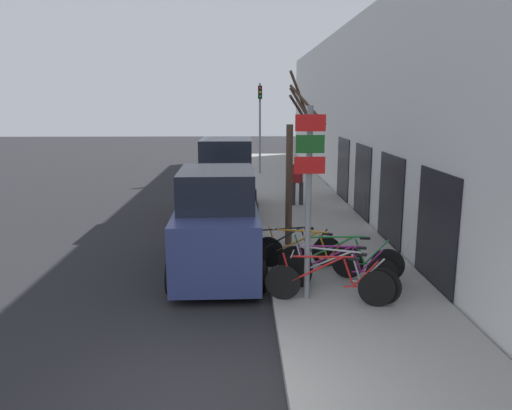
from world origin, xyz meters
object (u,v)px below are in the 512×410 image
(signpost, at_px, (309,194))
(traffic_light, at_px, (260,116))
(bicycle_3, at_px, (341,261))
(parked_car_0, at_px, (217,225))
(bicycle_1, at_px, (338,275))
(pedestrian_near, at_px, (298,178))
(street_tree, at_px, (292,168))
(bicycle_2, at_px, (339,268))
(bicycle_4, at_px, (307,254))
(parked_car_1, at_px, (227,182))
(bicycle_5, at_px, (290,250))
(bicycle_0, at_px, (329,282))

(signpost, bearing_deg, traffic_light, 90.87)
(bicycle_3, relative_size, parked_car_0, 0.59)
(bicycle_1, xyz_separation_m, traffic_light, (-0.85, 16.62, 2.50))
(pedestrian_near, distance_m, street_tree, 5.10)
(bicycle_2, xyz_separation_m, bicycle_4, (-0.52, 0.82, 0.03))
(parked_car_0, bearing_deg, traffic_light, 83.07)
(signpost, relative_size, parked_car_1, 0.80)
(bicycle_2, distance_m, parked_car_0, 2.85)
(parked_car_0, bearing_deg, bicycle_5, -8.53)
(bicycle_3, relative_size, parked_car_1, 0.58)
(signpost, relative_size, bicycle_5, 1.52)
(bicycle_3, distance_m, parked_car_1, 7.08)
(pedestrian_near, xyz_separation_m, street_tree, (-0.71, -4.95, 0.99))
(bicycle_1, relative_size, bicycle_4, 0.94)
(bicycle_1, height_order, pedestrian_near, pedestrian_near)
(bicycle_0, bearing_deg, bicycle_4, 18.65)
(signpost, xyz_separation_m, parked_car_0, (-1.72, 1.98, -1.05))
(signpost, distance_m, parked_car_1, 7.79)
(bicycle_0, height_order, bicycle_5, bicycle_5)
(bicycle_1, distance_m, street_tree, 3.88)
(bicycle_2, relative_size, street_tree, 0.51)
(bicycle_2, xyz_separation_m, traffic_light, (-0.97, 16.13, 2.52))
(bicycle_0, relative_size, bicycle_3, 0.90)
(bicycle_0, height_order, bicycle_2, bicycle_0)
(bicycle_0, relative_size, parked_car_0, 0.53)
(parked_car_0, relative_size, street_tree, 0.99)
(bicycle_2, distance_m, parked_car_1, 7.36)
(bicycle_5, height_order, traffic_light, traffic_light)
(bicycle_1, relative_size, parked_car_1, 0.47)
(bicycle_2, bearing_deg, parked_car_1, 31.39)
(pedestrian_near, bearing_deg, bicycle_0, 78.81)
(signpost, bearing_deg, bicycle_2, 40.69)
(signpost, height_order, parked_car_1, signpost)
(signpost, distance_m, bicycle_5, 2.38)
(parked_car_0, xyz_separation_m, parked_car_1, (0.05, 5.56, 0.10))
(bicycle_3, relative_size, pedestrian_near, 1.53)
(signpost, height_order, bicycle_0, signpost)
(bicycle_2, height_order, parked_car_0, parked_car_0)
(bicycle_1, bearing_deg, traffic_light, 33.39)
(bicycle_3, distance_m, parked_car_0, 2.78)
(bicycle_3, relative_size, bicycle_5, 1.10)
(parked_car_1, distance_m, traffic_light, 9.50)
(bicycle_1, bearing_deg, signpost, 132.08)
(bicycle_1, bearing_deg, parked_car_0, 81.64)
(bicycle_2, relative_size, parked_car_0, 0.51)
(traffic_light, bearing_deg, bicycle_1, -87.09)
(bicycle_0, height_order, bicycle_3, bicycle_3)
(bicycle_5, bearing_deg, bicycle_3, -134.18)
(parked_car_0, bearing_deg, parked_car_1, 88.25)
(bicycle_1, distance_m, bicycle_3, 0.85)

